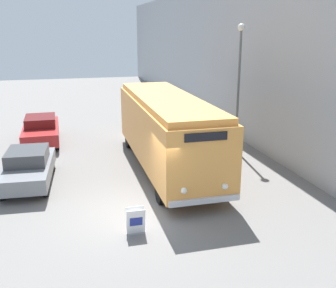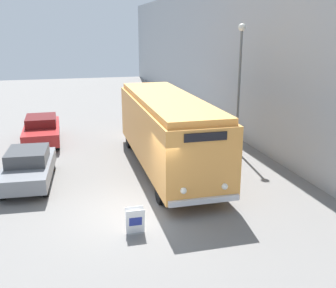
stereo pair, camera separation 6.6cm
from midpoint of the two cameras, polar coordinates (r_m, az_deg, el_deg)
ground_plane at (r=13.91m, az=-4.26°, el=-9.82°), size 80.00×80.00×0.00m
building_wall_right at (r=24.37m, az=9.20°, el=12.25°), size 0.30×60.00×8.93m
vintage_bus at (r=17.54m, az=-0.03°, el=2.24°), size 2.64×10.17×3.29m
sign_board at (r=12.42m, az=-4.63°, el=-11.11°), size 0.57×0.32×0.84m
streetlamp at (r=20.06m, az=10.48°, el=10.42°), size 0.36×0.36×6.38m
parked_car_near at (r=16.96m, az=-19.50°, el=-3.14°), size 2.08×4.30×1.45m
parked_car_mid at (r=22.91m, az=-17.77°, el=2.02°), size 1.93×4.68×1.49m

